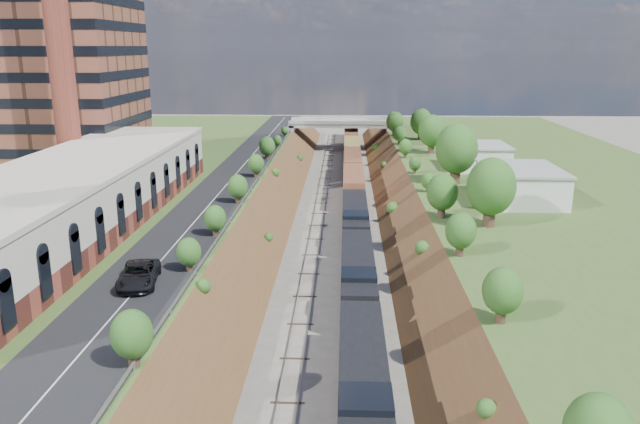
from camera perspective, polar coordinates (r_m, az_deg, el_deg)
platform_left at (r=95.20m, az=-18.81°, el=1.02°), size 44.00×180.00×5.00m
platform_right at (r=94.32m, az=21.95°, el=0.61°), size 44.00×180.00×5.00m
embankment_left at (r=90.30m, az=-5.53°, el=-0.60°), size 10.00×180.00×10.00m
embankment_right at (r=89.99m, az=8.48°, el=-0.75°), size 10.00×180.00×10.00m
rail_left_track at (r=89.52m, az=-0.20°, el=-0.61°), size 1.58×180.00×0.18m
rail_right_track at (r=89.45m, az=3.13°, el=-0.65°), size 1.58×180.00×0.18m
road at (r=89.82m, az=-8.46°, el=2.54°), size 8.00×180.00×0.10m
guardrail at (r=88.84m, az=-5.90°, el=2.81°), size 0.10×171.00×0.70m
commercial_building at (r=72.22m, az=-21.62°, el=1.42°), size 14.30×62.30×7.00m
smokestack at (r=90.23m, az=-22.79°, el=14.40°), size 3.20×3.20×40.00m
overpass at (r=149.40m, az=1.87°, el=7.55°), size 24.50×8.30×7.40m
white_building_near at (r=83.04m, az=17.85°, el=2.34°), size 9.00×12.00×4.00m
white_building_far at (r=103.94m, az=14.45°, el=4.89°), size 8.00×10.00×3.60m
tree_right_large at (r=69.58m, az=15.39°, el=2.20°), size 5.25×5.25×7.61m
tree_left_crest at (r=50.91m, az=-12.70°, el=-4.99°), size 2.45×2.45×3.55m
freight_train at (r=105.60m, az=3.04°, el=3.23°), size 3.23×146.80×4.77m
suv at (r=53.40m, az=-16.24°, el=-5.50°), size 3.85×6.66×1.75m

